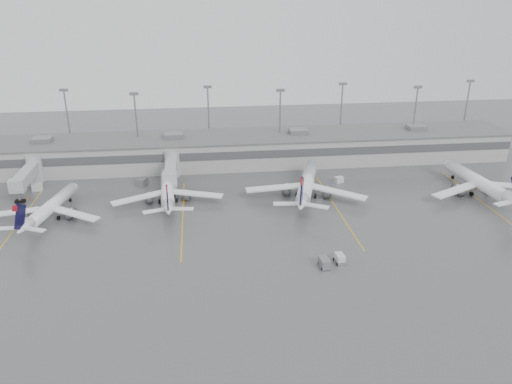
{
  "coord_description": "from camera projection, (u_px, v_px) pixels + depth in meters",
  "views": [
    {
      "loc": [
        -13.2,
        -76.94,
        47.37
      ],
      "look_at": [
        -1.15,
        24.0,
        5.0
      ],
      "focal_mm": 35.0,
      "sensor_mm": 36.0,
      "label": 1
    }
  ],
  "objects": [
    {
      "name": "cone_b",
      "position": [
        184.0,
        201.0,
        117.09
      ],
      "size": [
        0.4,
        0.4,
        0.64
      ],
      "primitive_type": "cone",
      "color": "#E74D04",
      "rests_on": "ground"
    },
    {
      "name": "jet_bridge_right",
      "position": [
        171.0,
        167.0,
        128.36
      ],
      "size": [
        4.0,
        17.2,
        7.0
      ],
      "color": "#A3A5A8",
      "rests_on": "ground"
    },
    {
      "name": "cone_d",
      "position": [
        475.0,
        188.0,
        124.48
      ],
      "size": [
        0.42,
        0.42,
        0.66
      ],
      "primitive_type": "cone",
      "color": "#E74D04",
      "rests_on": "ground"
    },
    {
      "name": "jet_mid_left",
      "position": [
        167.0,
        190.0,
        116.41
      ],
      "size": [
        25.82,
        29.0,
        9.38
      ],
      "rotation": [
        0.0,
        0.0,
        0.06
      ],
      "color": "white",
      "rests_on": "ground"
    },
    {
      "name": "ground",
      "position": [
        278.0,
        268.0,
        90.19
      ],
      "size": [
        260.0,
        260.0,
        0.0
      ],
      "primitive_type": "plane",
      "color": "#4D4C4F",
      "rests_on": "ground"
    },
    {
      "name": "baggage_cart",
      "position": [
        324.0,
        263.0,
        90.06
      ],
      "size": [
        1.82,
        2.89,
        1.77
      ],
      "rotation": [
        0.0,
        0.0,
        0.09
      ],
      "color": "slate",
      "rests_on": "ground"
    },
    {
      "name": "gse_uld_a",
      "position": [
        37.0,
        187.0,
        123.81
      ],
      "size": [
        2.82,
        2.14,
        1.8
      ],
      "primitive_type": "cube",
      "rotation": [
        0.0,
        0.0,
        0.19
      ],
      "color": "silver",
      "rests_on": "ground"
    },
    {
      "name": "gse_uld_c",
      "position": [
        339.0,
        180.0,
        128.82
      ],
      "size": [
        2.48,
        2.04,
        1.51
      ],
      "primitive_type": "cube",
      "rotation": [
        0.0,
        0.0,
        0.33
      ],
      "color": "silver",
      "rests_on": "ground"
    },
    {
      "name": "gse_uld_b",
      "position": [
        172.0,
        186.0,
        124.75
      ],
      "size": [
        2.48,
        2.0,
        1.52
      ],
      "primitive_type": "cube",
      "rotation": [
        0.0,
        0.0,
        0.3
      ],
      "color": "silver",
      "rests_on": "ground"
    },
    {
      "name": "light_masts",
      "position": [
        244.0,
        117.0,
        143.99
      ],
      "size": [
        142.4,
        8.0,
        20.6
      ],
      "color": "gray",
      "rests_on": "ground"
    },
    {
      "name": "jet_far_right",
      "position": [
        480.0,
        182.0,
        120.51
      ],
      "size": [
        28.01,
        31.52,
        10.2
      ],
      "rotation": [
        0.0,
        0.0,
        0.09
      ],
      "color": "white",
      "rests_on": "ground"
    },
    {
      "name": "stand_markings",
      "position": [
        261.0,
        212.0,
        112.18
      ],
      "size": [
        105.25,
        40.0,
        0.01
      ],
      "color": "#E4AB0D",
      "rests_on": "ground"
    },
    {
      "name": "gse_loader",
      "position": [
        142.0,
        182.0,
        126.87
      ],
      "size": [
        2.85,
        3.55,
        1.93
      ],
      "primitive_type": "cube",
      "rotation": [
        0.0,
        0.0,
        -0.34
      ],
      "color": "slate",
      "rests_on": "ground"
    },
    {
      "name": "jet_bridge_left",
      "position": [
        30.0,
        173.0,
        124.52
      ],
      "size": [
        4.0,
        17.2,
        7.0
      ],
      "color": "#A3A5A8",
      "rests_on": "ground"
    },
    {
      "name": "baggage_tug",
      "position": [
        340.0,
        259.0,
        91.6
      ],
      "size": [
        1.99,
        2.85,
        1.74
      ],
      "rotation": [
        0.0,
        0.0,
        0.09
      ],
      "color": "silver",
      "rests_on": "ground"
    },
    {
      "name": "cone_a",
      "position": [
        27.0,
        198.0,
        118.71
      ],
      "size": [
        0.49,
        0.49,
        0.78
      ],
      "primitive_type": "cone",
      "color": "#E74D04",
      "rests_on": "ground"
    },
    {
      "name": "jet_mid_right",
      "position": [
        307.0,
        184.0,
        119.17
      ],
      "size": [
        27.71,
        31.55,
        10.52
      ],
      "rotation": [
        0.0,
        0.0,
        -0.3
      ],
      "color": "white",
      "rests_on": "ground"
    },
    {
      "name": "terminal",
      "position": [
        246.0,
        149.0,
        141.72
      ],
      "size": [
        152.0,
        17.0,
        9.45
      ],
      "color": "#A2A19D",
      "rests_on": "ground"
    },
    {
      "name": "jet_far_left",
      "position": [
        50.0,
        207.0,
        108.12
      ],
      "size": [
        23.57,
        26.71,
        8.76
      ],
      "rotation": [
        0.0,
        0.0,
        -0.22
      ],
      "color": "white",
      "rests_on": "ground"
    },
    {
      "name": "cone_c",
      "position": [
        333.0,
        191.0,
        122.78
      ],
      "size": [
        0.41,
        0.41,
        0.65
      ],
      "primitive_type": "cone",
      "color": "#E74D04",
      "rests_on": "ground"
    }
  ]
}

